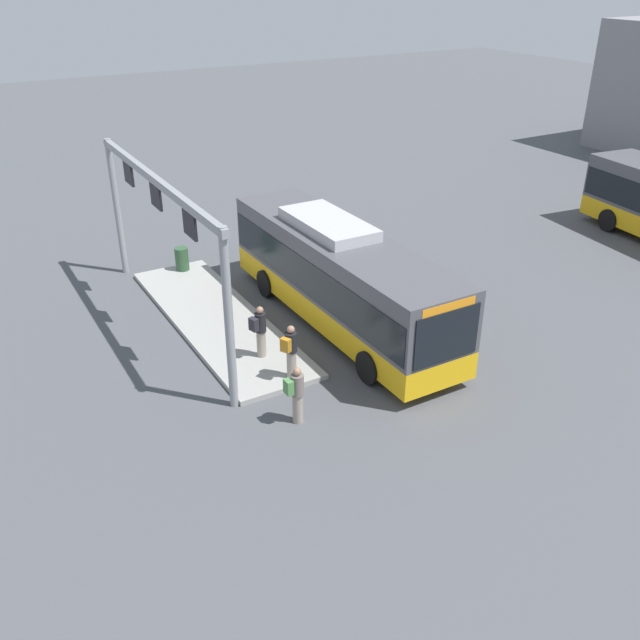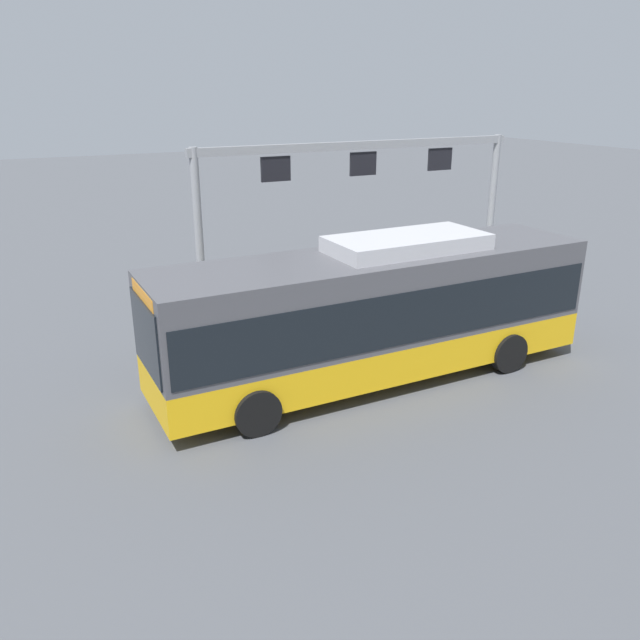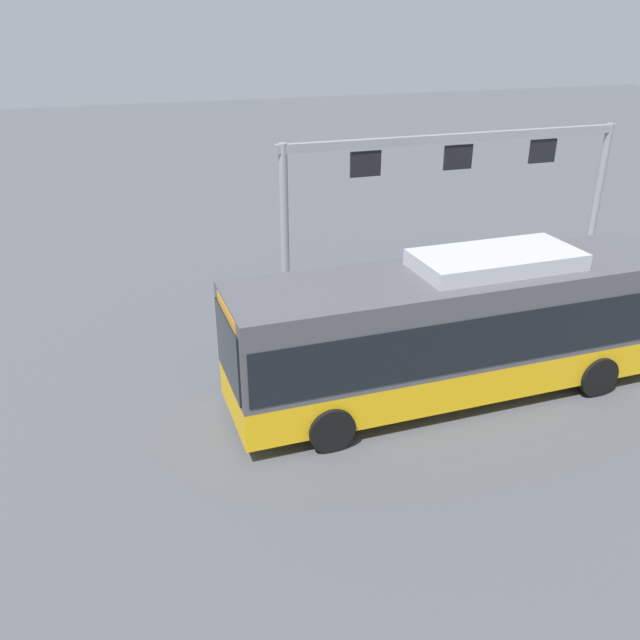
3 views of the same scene
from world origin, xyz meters
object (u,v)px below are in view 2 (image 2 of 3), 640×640
person_waiting_near (159,322)px  bus_main (376,308)px  trash_bin (495,285)px  person_waiting_mid (283,303)px  person_boarding (234,314)px

person_waiting_near → bus_main: bearing=45.7°
bus_main → trash_bin: 7.41m
person_waiting_near → trash_bin: (-10.83, 0.78, -0.28)m
person_waiting_near → trash_bin: size_ratio=1.86×
person_waiting_near → trash_bin: 10.86m
bus_main → person_waiting_mid: bus_main is taller
person_boarding → trash_bin: 9.04m
bus_main → person_waiting_mid: (0.90, -3.37, -0.76)m
bus_main → person_boarding: size_ratio=6.43×
person_waiting_near → person_waiting_mid: bearing=79.2°
bus_main → trash_bin: size_ratio=11.94×
person_boarding → trash_bin: bearing=63.5°
person_boarding → person_waiting_mid: 1.54m
person_waiting_mid → bus_main: bearing=-0.7°
person_waiting_near → person_waiting_mid: person_waiting_mid is taller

